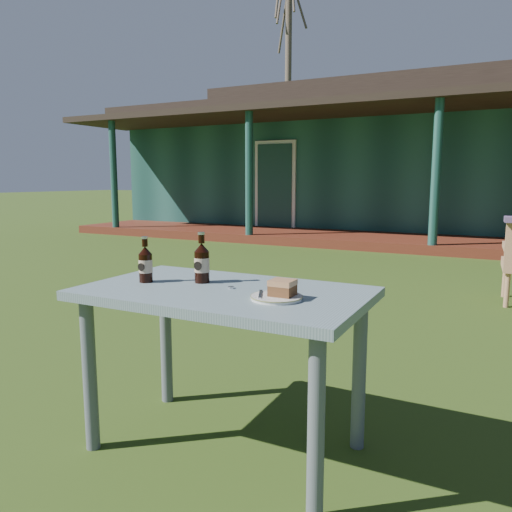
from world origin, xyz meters
The scene contains 10 objects.
ground centered at (0.00, 0.00, 0.00)m, with size 80.00×80.00×0.00m, color #334916.
pavilion centered at (0.00, 9.39, 1.61)m, with size 15.80×8.30×3.45m.
tree_left centered at (-8.00, 17.50, 5.25)m, with size 0.28×0.28×10.50m, color brown.
cafe_table centered at (0.00, -1.60, 0.62)m, with size 1.20×0.70×0.72m.
plate centered at (0.28, -1.67, 0.73)m, with size 0.20×0.20×0.01m.
cake_slice centered at (0.29, -1.65, 0.77)m, with size 0.09×0.09×0.06m.
fork centered at (0.21, -1.68, 0.74)m, with size 0.01×0.14×0.00m, color silver.
cola_bottle_near centered at (-0.16, -1.53, 0.81)m, with size 0.07×0.07×0.23m.
cola_bottle_far centered at (-0.39, -1.63, 0.80)m, with size 0.06×0.06×0.21m.
bottle_cap centered at (0.02, -1.58, 0.72)m, with size 0.03×0.03×0.01m, color silver.
Camera 1 is at (1.06, -3.38, 1.18)m, focal length 35.00 mm.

